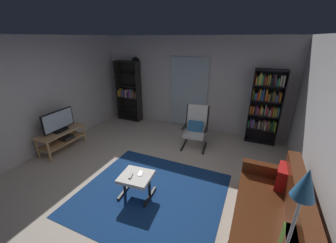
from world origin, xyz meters
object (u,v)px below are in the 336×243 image
(cell_phone, at_px, (140,173))
(floor_lamp_by_sofa, at_px, (296,215))
(leather_sofa, at_px, (272,219))
(tv_stand, at_px, (63,137))
(wall_clock, at_px, (136,62))
(television, at_px, (59,122))
(tv_remote, at_px, (131,176))
(bookshelf_near_tv, at_px, (129,92))
(bookshelf_near_sofa, at_px, (265,105))
(ottoman, at_px, (136,179))
(lounge_armchair, at_px, (196,126))

(cell_phone, relative_size, floor_lamp_by_sofa, 0.08)
(leather_sofa, bearing_deg, floor_lamp_by_sofa, -91.74)
(tv_stand, relative_size, wall_clock, 3.86)
(television, distance_m, wall_clock, 2.84)
(tv_remote, height_order, floor_lamp_by_sofa, floor_lamp_by_sofa)
(tv_remote, bearing_deg, cell_phone, 35.60)
(tv_stand, relative_size, floor_lamp_by_sofa, 0.64)
(bookshelf_near_tv, relative_size, leather_sofa, 1.01)
(bookshelf_near_sofa, bearing_deg, ottoman, -121.97)
(floor_lamp_by_sofa, bearing_deg, cell_phone, 152.48)
(ottoman, xyz_separation_m, cell_phone, (0.04, 0.08, 0.08))
(bookshelf_near_tv, distance_m, ottoman, 3.73)
(tv_stand, xyz_separation_m, leather_sofa, (4.55, -0.63, 0.00))
(leather_sofa, bearing_deg, wall_clock, 141.55)
(lounge_armchair, bearing_deg, ottoman, -100.62)
(bookshelf_near_sofa, height_order, wall_clock, wall_clock)
(cell_phone, bearing_deg, tv_stand, 149.31)
(tv_stand, relative_size, leather_sofa, 0.60)
(tv_stand, relative_size, lounge_armchair, 1.10)
(bookshelf_near_sofa, bearing_deg, floor_lamp_by_sofa, -87.51)
(lounge_armchair, relative_size, ottoman, 1.82)
(wall_clock, bearing_deg, floor_lamp_by_sofa, -46.43)
(leather_sofa, relative_size, lounge_armchair, 1.83)
(tv_stand, relative_size, ottoman, 2.00)
(cell_phone, relative_size, wall_clock, 0.48)
(tv_stand, bearing_deg, bookshelf_near_tv, 81.36)
(ottoman, bearing_deg, tv_stand, 165.37)
(floor_lamp_by_sofa, bearing_deg, lounge_armchair, 118.12)
(bookshelf_near_tv, relative_size, floor_lamp_by_sofa, 1.08)
(leather_sofa, bearing_deg, television, 172.40)
(television, bearing_deg, bookshelf_near_sofa, 28.79)
(tv_stand, bearing_deg, bookshelf_near_sofa, 28.58)
(tv_stand, relative_size, bookshelf_near_sofa, 0.60)
(bookshelf_near_tv, height_order, floor_lamp_by_sofa, bookshelf_near_tv)
(bookshelf_near_sofa, distance_m, floor_lamp_by_sofa, 4.00)
(lounge_armchair, height_order, tv_remote, lounge_armchair)
(television, bearing_deg, floor_lamp_by_sofa, -19.44)
(tv_remote, xyz_separation_m, wall_clock, (-1.82, 3.22, 1.44))
(bookshelf_near_tv, xyz_separation_m, floor_lamp_by_sofa, (4.15, -3.99, 0.41))
(lounge_armchair, bearing_deg, television, -152.34)
(leather_sofa, xyz_separation_m, wall_clock, (-3.96, 3.15, 1.53))
(bookshelf_near_tv, distance_m, wall_clock, 0.96)
(ottoman, bearing_deg, bookshelf_near_sofa, 58.03)
(wall_clock, bearing_deg, bookshelf_near_tv, -146.98)
(bookshelf_near_tv, relative_size, wall_clock, 6.48)
(wall_clock, bearing_deg, television, -102.86)
(leather_sofa, bearing_deg, lounge_armchair, 128.63)
(tv_stand, height_order, television, television)
(lounge_armchair, height_order, floor_lamp_by_sofa, floor_lamp_by_sofa)
(lounge_armchair, relative_size, wall_clock, 3.53)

